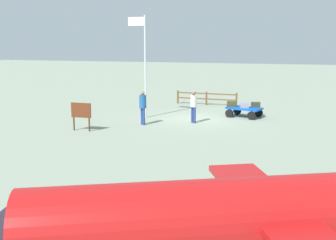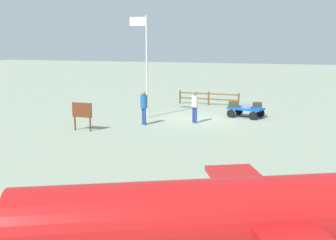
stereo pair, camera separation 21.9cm
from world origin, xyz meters
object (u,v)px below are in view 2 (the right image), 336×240
object	(u,v)px
luggage_cart	(245,110)
suitcase_olive	(246,105)
suitcase_grey	(233,104)
suitcase_navy	(257,105)
airplane_near	(251,220)
worker_trailing	(195,104)
signboard	(82,112)
worker_lead	(144,105)
flagpole	(145,59)

from	to	relation	value
luggage_cart	suitcase_olive	world-z (taller)	suitcase_olive
suitcase_grey	suitcase_navy	distance (m)	1.37
suitcase_navy	airplane_near	size ratio (longest dim) A/B	0.06
worker_trailing	signboard	bearing A→B (deg)	36.70
suitcase_olive	signboard	bearing A→B (deg)	39.63
airplane_near	signboard	world-z (taller)	airplane_near
worker_lead	signboard	distance (m)	3.29
luggage_cart	suitcase_navy	world-z (taller)	suitcase_navy
worker_trailing	flagpole	distance (m)	3.94
luggage_cart	flagpole	world-z (taller)	flagpole
luggage_cart	signboard	size ratio (longest dim) A/B	1.56
suitcase_grey	suitcase_olive	world-z (taller)	suitcase_grey
suitcase_grey	signboard	bearing A→B (deg)	43.86
signboard	suitcase_navy	bearing A→B (deg)	-140.40
airplane_near	flagpole	xyz separation A→B (m)	(7.69, -14.97, 2.13)
suitcase_olive	airplane_near	bearing A→B (deg)	97.41
flagpole	suitcase_navy	bearing A→B (deg)	-160.74
luggage_cart	worker_lead	xyz separation A→B (m)	(4.81, 3.79, 0.63)
flagpole	signboard	world-z (taller)	flagpole
suitcase_olive	worker_trailing	xyz separation A→B (m)	(2.43, 2.41, 0.32)
flagpole	suitcase_grey	bearing A→B (deg)	-158.45
luggage_cart	suitcase_grey	distance (m)	0.79
luggage_cart	worker_lead	world-z (taller)	worker_lead
worker_trailing	signboard	size ratio (longest dim) A/B	1.27
suitcase_olive	signboard	xyz separation A→B (m)	(7.20, 5.97, 0.21)
worker_lead	luggage_cart	bearing A→B (deg)	-141.79
worker_trailing	airplane_near	bearing A→B (deg)	107.89
suitcase_olive	worker_trailing	distance (m)	3.43
suitcase_grey	suitcase_olive	size ratio (longest dim) A/B	1.06
suitcase_grey	flagpole	distance (m)	5.75
luggage_cart	worker_trailing	size ratio (longest dim) A/B	1.23
worker_lead	signboard	xyz separation A→B (m)	(2.35, 2.30, -0.14)
signboard	suitcase_olive	bearing A→B (deg)	-140.37
luggage_cart	suitcase_navy	size ratio (longest dim) A/B	3.82
suitcase_navy	airplane_near	xyz separation A→B (m)	(-1.58, 17.11, 0.51)
worker_trailing	airplane_near	distance (m)	14.95
suitcase_grey	worker_lead	xyz separation A→B (m)	(4.09, 3.89, 0.33)
worker_lead	flagpole	bearing A→B (deg)	-71.49
suitcase_olive	worker_lead	distance (m)	6.09
suitcase_olive	worker_trailing	size ratio (longest dim) A/B	0.30
worker_lead	suitcase_grey	bearing A→B (deg)	-136.43
suitcase_navy	suitcase_olive	xyz separation A→B (m)	(0.58, 0.48, -0.00)
worker_lead	airplane_near	world-z (taller)	airplane_near
suitcase_navy	worker_trailing	size ratio (longest dim) A/B	0.32
suitcase_navy	worker_lead	bearing A→B (deg)	37.31
suitcase_olive	worker_lead	xyz separation A→B (m)	(4.85, 3.67, 0.34)
luggage_cart	suitcase_navy	bearing A→B (deg)	-150.33
worker_lead	airplane_near	bearing A→B (deg)	118.43
luggage_cart	airplane_near	world-z (taller)	airplane_near
luggage_cart	suitcase_navy	xyz separation A→B (m)	(-0.63, -0.36, 0.29)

